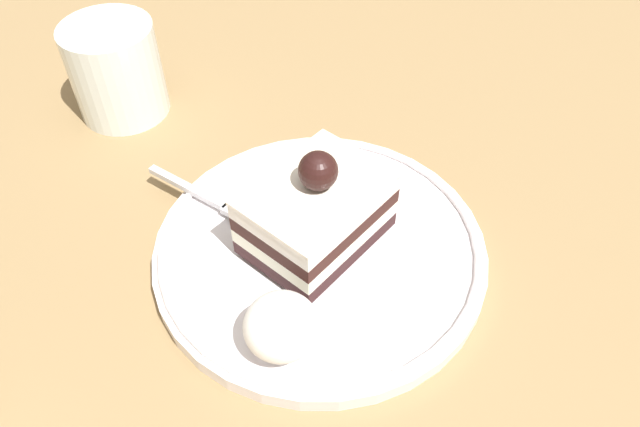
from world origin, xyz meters
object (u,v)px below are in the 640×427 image
object	(u,v)px
dessert_plate	(320,249)
fork	(214,201)
drink_glass_near	(117,75)
whipped_cream_dollop	(281,326)
cake_slice	(316,211)

from	to	relation	value
dessert_plate	fork	size ratio (longest dim) A/B	2.02
fork	drink_glass_near	size ratio (longest dim) A/B	1.41
whipped_cream_dollop	fork	size ratio (longest dim) A/B	0.39
whipped_cream_dollop	cake_slice	bearing A→B (deg)	37.40
drink_glass_near	fork	bearing A→B (deg)	-93.38
drink_glass_near	whipped_cream_dollop	bearing A→B (deg)	-97.99
dessert_plate	drink_glass_near	distance (m)	0.26
cake_slice	dessert_plate	bearing A→B (deg)	-96.83
fork	drink_glass_near	distance (m)	0.17
cake_slice	fork	world-z (taller)	cake_slice
cake_slice	whipped_cream_dollop	distance (m)	0.09
dessert_plate	whipped_cream_dollop	world-z (taller)	whipped_cream_dollop
dessert_plate	fork	bearing A→B (deg)	115.90
fork	dessert_plate	bearing A→B (deg)	-64.10
whipped_cream_dollop	fork	bearing A→B (deg)	76.10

